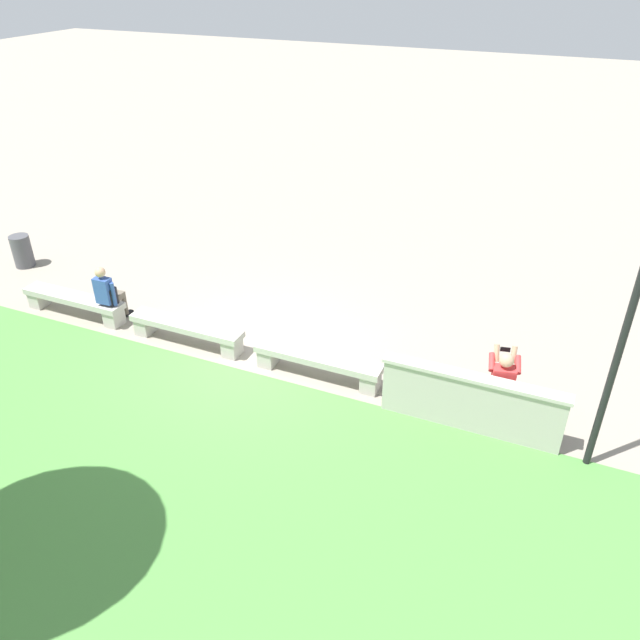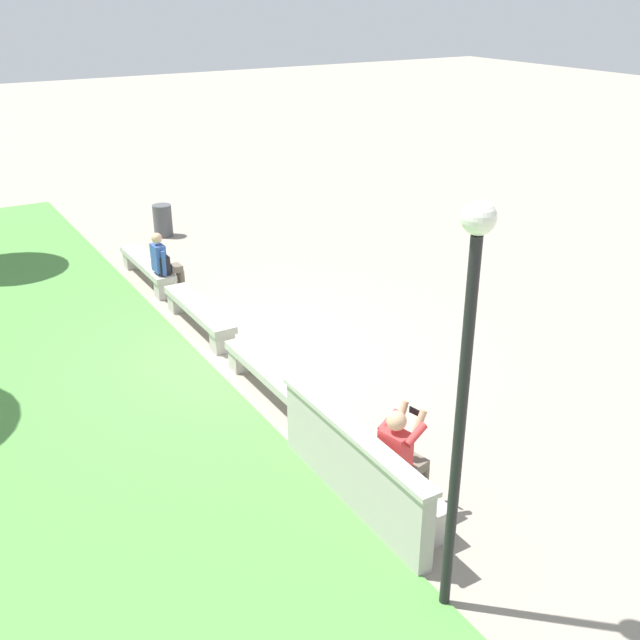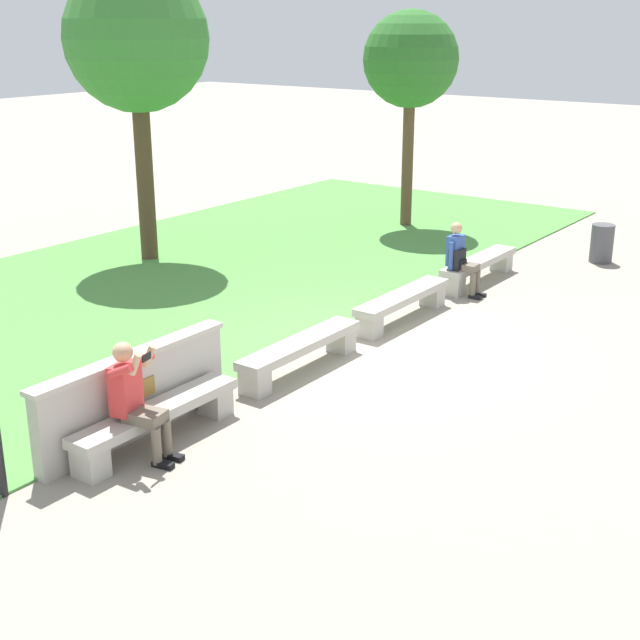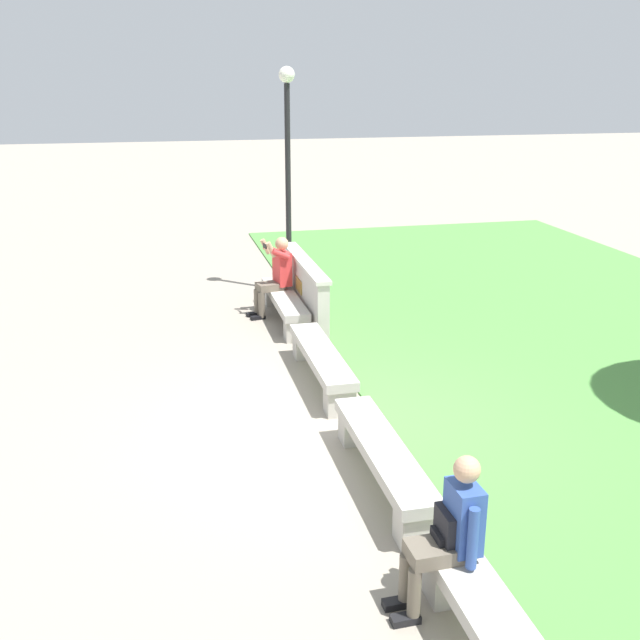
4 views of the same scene
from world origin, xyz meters
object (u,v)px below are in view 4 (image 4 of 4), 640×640
Objects in this scene: person_photographer at (276,272)px; backpack at (451,532)px; bench_mid at (383,458)px; bench_main at (284,303)px; person_distant at (449,530)px; bench_near at (321,361)px; lamp_post at (288,149)px.

person_photographer is 3.08× the size of backpack.
backpack is (1.75, -0.03, 0.32)m from bench_mid.
person_distant reaches higher than bench_main.
person_photographer reaches higher than bench_near.
bench_main is 0.56m from person_photographer.
bench_near is at bearing 179.15° from person_distant.
bench_mid is at bearing 0.76° from person_photographer.
person_distant is at bearing 0.07° from person_photographer.
bench_main is 2.66m from bench_near.
bench_near is 1.00× the size of bench_mid.
lamp_post is (-4.41, 0.41, 2.29)m from bench_near.
lamp_post is at bearing 176.68° from bench_mid.
bench_main is 0.57× the size of lamp_post.
backpack reaches higher than bench_near.
bench_near is 1.81× the size of person_distant.
backpack is (-0.04, 0.04, -0.05)m from person_distant.
backpack is at bearing -1.03° from bench_mid.
bench_main is 7.09m from backpack.
bench_near is at bearing 1.43° from person_photographer.
bench_main is 1.81× the size of person_distant.
bench_main is at bearing 11.94° from person_photographer.
lamp_post is at bearing 160.72° from person_photographer.
person_photographer is (-5.68, -0.08, 0.43)m from bench_mid.
bench_main is 5.33m from bench_mid.
bench_main is at bearing 179.75° from backpack.
bench_mid is at bearing 0.00° from bench_main.
person_photographer is 7.44m from backpack.
person_distant is (4.46, -0.07, 0.36)m from bench_near.
person_distant is at bearing -0.53° from bench_main.
person_photographer is 2.37m from lamp_post.
bench_mid is 1.81× the size of person_distant.
bench_mid is 7.45m from lamp_post.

